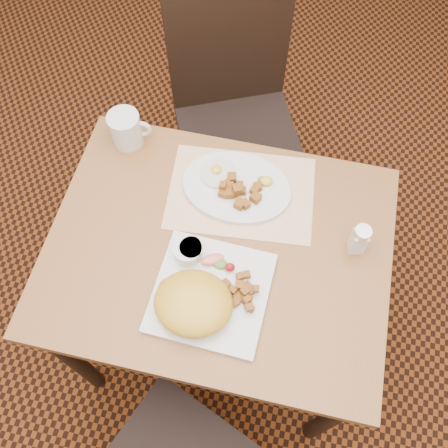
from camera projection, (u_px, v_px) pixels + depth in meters
ground at (220, 327)px, 1.97m from camera, size 8.00×8.00×0.00m
table at (218, 264)px, 1.41m from camera, size 0.90×0.70×0.75m
chair_far at (235, 107)px, 1.80m from camera, size 0.56×0.57×0.97m
placemat at (241, 193)px, 1.38m from camera, size 0.42×0.32×0.00m
plate_square at (211, 293)px, 1.24m from camera, size 0.29×0.29×0.02m
plate_oval at (236, 187)px, 1.38m from camera, size 0.32×0.24×0.02m
hollandaise_mound at (193, 303)px, 1.19m from camera, size 0.19×0.17×0.07m
ramekin at (188, 251)px, 1.26m from camera, size 0.08×0.07×0.04m
garnish_sq at (218, 262)px, 1.26m from camera, size 0.10×0.06×0.03m
fried_egg at (218, 173)px, 1.39m from camera, size 0.10×0.10×0.02m
garnish_ov at (266, 181)px, 1.37m from camera, size 0.05×0.04×0.02m
salt_shaker at (359, 239)px, 1.26m from camera, size 0.05×0.05×0.10m
coffee_mug at (126, 129)px, 1.42m from camera, size 0.12×0.09×0.10m
home_fries_sq at (241, 293)px, 1.22m from camera, size 0.10×0.11×0.03m
home_fries_ov at (238, 191)px, 1.35m from camera, size 0.12×0.11×0.04m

